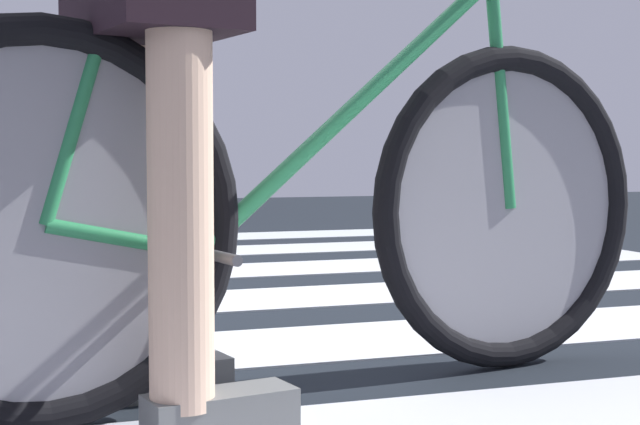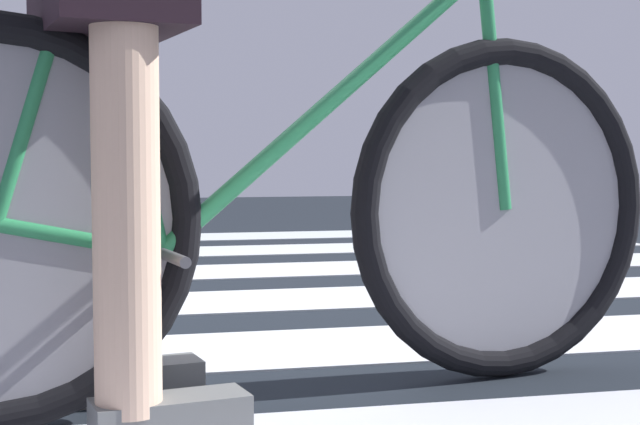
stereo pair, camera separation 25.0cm
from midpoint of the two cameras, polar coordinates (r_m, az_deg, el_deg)
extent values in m
cube|color=black|center=(2.78, -10.29, -6.51)|extent=(18.00, 14.00, 0.02)
cube|color=silver|center=(2.30, -7.11, -8.32)|extent=(5.20, 0.44, 0.00)
cube|color=silver|center=(3.02, -9.76, -5.44)|extent=(5.20, 0.44, 0.00)
cube|color=silver|center=(3.77, -10.28, -3.64)|extent=(5.20, 0.44, 0.00)
cube|color=silver|center=(4.53, -10.16, -2.39)|extent=(5.20, 0.44, 0.00)
cube|color=silver|center=(5.28, -10.32, -1.53)|extent=(5.20, 0.44, 0.00)
torus|color=black|center=(2.09, 14.14, 0.24)|extent=(0.71, 0.19, 0.72)
cylinder|color=gray|center=(2.09, 14.14, 0.24)|extent=(0.60, 0.12, 0.61)
cylinder|color=#2A844F|center=(1.87, 4.45, 6.69)|extent=(0.70, 0.16, 0.59)
cylinder|color=#2A844F|center=(1.72, -7.48, 7.26)|extent=(0.16, 0.06, 0.59)
cylinder|color=#2A844F|center=(1.70, -9.99, -1.48)|extent=(0.29, 0.08, 0.09)
cylinder|color=#2A844F|center=(1.69, -12.11, 8.29)|extent=(0.19, 0.06, 0.53)
cylinder|color=#2A844F|center=(2.07, 13.59, 7.14)|extent=(0.09, 0.04, 0.50)
cylinder|color=#4C4C51|center=(1.74, -5.51, -2.31)|extent=(0.08, 0.34, 0.02)
cylinder|color=beige|center=(1.84, -9.56, 3.81)|extent=(0.11, 0.11, 0.87)
cylinder|color=beige|center=(1.57, -7.08, 3.86)|extent=(0.11, 0.11, 0.87)
cube|color=slate|center=(1.92, -7.35, -9.77)|extent=(0.27, 0.15, 0.07)
cube|color=slate|center=(1.66, -4.59, -11.90)|extent=(0.27, 0.15, 0.07)
torus|color=black|center=(4.59, -11.62, 2.12)|extent=(0.72, 0.06, 0.72)
cylinder|color=gray|center=(4.59, -11.62, 2.12)|extent=(0.61, 0.01, 0.61)
cylinder|color=yellow|center=(4.60, -16.67, 4.79)|extent=(0.70, 0.04, 0.59)
cylinder|color=yellow|center=(4.59, -12.04, 5.24)|extent=(0.09, 0.03, 0.50)
cylinder|color=black|center=(4.60, -12.47, 8.59)|extent=(0.03, 0.52, 0.03)
camera|label=1|loc=(0.13, -102.96, -0.84)|focal=53.26mm
camera|label=2|loc=(0.13, 77.04, 0.84)|focal=53.26mm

